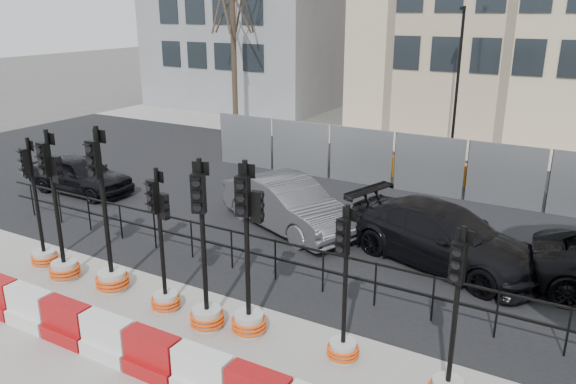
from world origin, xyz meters
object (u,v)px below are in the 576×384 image
Objects in this scene: car_c at (443,236)px; traffic_signal_h at (449,367)px; traffic_signal_d at (164,278)px; traffic_signal_a at (42,241)px; car_a at (80,174)px.

traffic_signal_h is at bearing -146.27° from car_c.
traffic_signal_d reaches higher than traffic_signal_h.
traffic_signal_a is 3.95m from traffic_signal_d.
traffic_signal_h reaches higher than car_c.
traffic_signal_a is 0.83× the size of car_a.
traffic_signal_d is 1.03× the size of traffic_signal_h.
traffic_signal_d reaches higher than car_c.
car_a is at bearing 110.04° from car_c.
traffic_signal_h is 0.78× the size of car_a.
car_a is 11.99m from car_c.
car_a is (-13.40, 4.45, 0.03)m from traffic_signal_h.
car_c is at bearing 49.72° from traffic_signal_a.
traffic_signal_d is at bearing -170.33° from traffic_signal_h.
car_c is at bearing 115.08° from traffic_signal_h.
traffic_signal_h is 0.56× the size of car_c.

